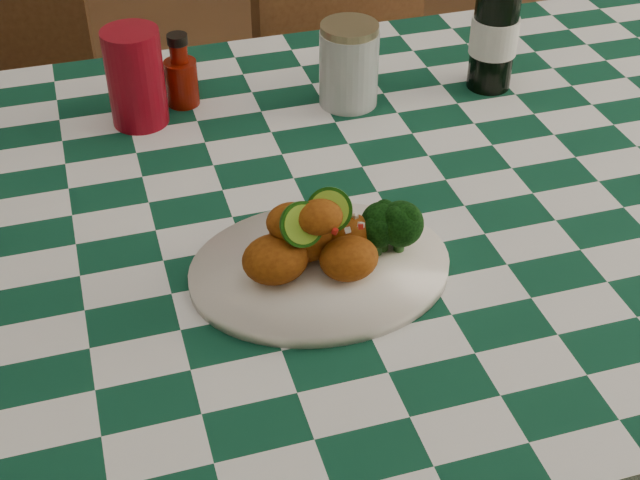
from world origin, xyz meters
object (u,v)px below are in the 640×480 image
object	(u,v)px
beer_bottle	(497,14)
wooden_chair_right	(387,119)
dining_table	(309,399)
fried_chicken_pile	(317,233)
plate	(320,270)
mason_jar	(349,64)
red_tumbler	(136,78)
ketchup_bottle	(180,70)

from	to	relation	value
beer_bottle	wooden_chair_right	size ratio (longest dim) A/B	0.26
dining_table	wooden_chair_right	xyz separation A→B (m)	(0.38, 0.67, 0.09)
fried_chicken_pile	dining_table	bearing A→B (deg)	79.43
beer_bottle	wooden_chair_right	xyz separation A→B (m)	(-0.00, 0.44, -0.43)
dining_table	plate	distance (m)	0.43
dining_table	mason_jar	size ratio (longest dim) A/B	12.43
dining_table	plate	world-z (taller)	plate
mason_jar	wooden_chair_right	distance (m)	0.61
fried_chicken_pile	mason_jar	bearing A→B (deg)	67.02
fried_chicken_pile	red_tumbler	world-z (taller)	red_tumbler
red_tumbler	beer_bottle	distance (m)	0.57
plate	mason_jar	size ratio (longest dim) A/B	2.40
plate	beer_bottle	world-z (taller)	beer_bottle
beer_bottle	wooden_chair_right	bearing A→B (deg)	90.33
mason_jar	wooden_chair_right	size ratio (longest dim) A/B	0.14
fried_chicken_pile	ketchup_bottle	distance (m)	0.48
fried_chicken_pile	wooden_chair_right	bearing A→B (deg)	63.72
ketchup_bottle	beer_bottle	bearing A→B (deg)	-9.92
plate	mason_jar	distance (m)	0.43
mason_jar	beer_bottle	distance (m)	0.25
ketchup_bottle	mason_jar	bearing A→B (deg)	-15.94
ketchup_bottle	beer_bottle	xyz separation A→B (m)	(0.49, -0.09, 0.07)
wooden_chair_right	plate	bearing A→B (deg)	-130.52
dining_table	fried_chicken_pile	bearing A→B (deg)	-100.57
beer_bottle	plate	bearing A→B (deg)	-136.48
ketchup_bottle	wooden_chair_right	xyz separation A→B (m)	(0.49, 0.35, -0.37)
fried_chicken_pile	beer_bottle	world-z (taller)	beer_bottle
plate	wooden_chair_right	bearing A→B (deg)	63.90
dining_table	ketchup_bottle	xyz separation A→B (m)	(-0.11, 0.32, 0.45)
plate	fried_chicken_pile	bearing A→B (deg)	180.00
dining_table	mason_jar	xyz separation A→B (m)	(0.14, 0.25, 0.46)
plate	beer_bottle	distance (m)	0.57
fried_chicken_pile	wooden_chair_right	distance (m)	0.99
dining_table	beer_bottle	bearing A→B (deg)	31.83
mason_jar	beer_bottle	xyz separation A→B (m)	(0.24, -0.01, 0.06)
red_tumbler	wooden_chair_right	size ratio (longest dim) A/B	0.16
plate	beer_bottle	bearing A→B (deg)	43.52
dining_table	fried_chicken_pile	size ratio (longest dim) A/B	11.15
dining_table	ketchup_bottle	size ratio (longest dim) A/B	14.04
ketchup_bottle	mason_jar	world-z (taller)	mason_jar
red_tumbler	beer_bottle	world-z (taller)	beer_bottle
red_tumbler	beer_bottle	xyz separation A→B (m)	(0.56, -0.05, 0.05)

